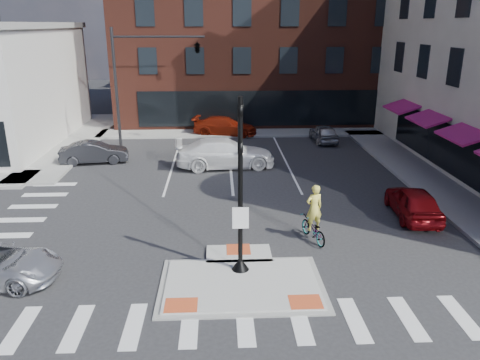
{
  "coord_description": "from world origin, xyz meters",
  "views": [
    {
      "loc": [
        -0.69,
        -13.98,
        8.22
      ],
      "look_at": [
        0.18,
        4.53,
        2.0
      ],
      "focal_mm": 35.0,
      "sensor_mm": 36.0,
      "label": 1
    }
  ],
  "objects_px": {
    "bg_car_dark": "(94,152)",
    "bg_car_silver": "(324,133)",
    "white_pickup": "(225,153)",
    "bg_car_red": "(225,126)",
    "red_sedan": "(413,202)",
    "cyclist": "(313,222)"
  },
  "relations": [
    {
      "from": "white_pickup",
      "to": "bg_car_dark",
      "type": "relative_size",
      "value": 1.44
    },
    {
      "from": "bg_car_silver",
      "to": "cyclist",
      "type": "bearing_deg",
      "value": 73.22
    },
    {
      "from": "red_sedan",
      "to": "bg_car_red",
      "type": "distance_m",
      "value": 18.4
    },
    {
      "from": "red_sedan",
      "to": "cyclist",
      "type": "height_order",
      "value": "cyclist"
    },
    {
      "from": "bg_car_dark",
      "to": "bg_car_silver",
      "type": "xyz_separation_m",
      "value": [
        15.34,
        4.76,
        -0.04
      ]
    },
    {
      "from": "red_sedan",
      "to": "bg_car_silver",
      "type": "height_order",
      "value": "red_sedan"
    },
    {
      "from": "red_sedan",
      "to": "white_pickup",
      "type": "bearing_deg",
      "value": -40.07
    },
    {
      "from": "bg_car_silver",
      "to": "bg_car_red",
      "type": "height_order",
      "value": "bg_car_red"
    },
    {
      "from": "bg_car_dark",
      "to": "cyclist",
      "type": "relative_size",
      "value": 1.75
    },
    {
      "from": "white_pickup",
      "to": "bg_car_silver",
      "type": "height_order",
      "value": "white_pickup"
    },
    {
      "from": "white_pickup",
      "to": "cyclist",
      "type": "xyz_separation_m",
      "value": [
        3.3,
        -10.2,
        -0.07
      ]
    },
    {
      "from": "white_pickup",
      "to": "bg_car_dark",
      "type": "distance_m",
      "value": 8.17
    },
    {
      "from": "red_sedan",
      "to": "bg_car_red",
      "type": "relative_size",
      "value": 0.85
    },
    {
      "from": "white_pickup",
      "to": "bg_car_red",
      "type": "xyz_separation_m",
      "value": [
        0.12,
        8.5,
        -0.14
      ]
    },
    {
      "from": "red_sedan",
      "to": "bg_car_red",
      "type": "bearing_deg",
      "value": -59.62
    },
    {
      "from": "white_pickup",
      "to": "bg_car_red",
      "type": "distance_m",
      "value": 8.5
    },
    {
      "from": "bg_car_silver",
      "to": "bg_car_dark",
      "type": "bearing_deg",
      "value": 14.19
    },
    {
      "from": "white_pickup",
      "to": "bg_car_silver",
      "type": "bearing_deg",
      "value": -54.95
    },
    {
      "from": "bg_car_dark",
      "to": "bg_car_red",
      "type": "relative_size",
      "value": 0.84
    },
    {
      "from": "bg_car_dark",
      "to": "bg_car_silver",
      "type": "distance_m",
      "value": 16.06
    },
    {
      "from": "red_sedan",
      "to": "cyclist",
      "type": "xyz_separation_m",
      "value": [
        -4.9,
        -2.17,
        0.08
      ]
    },
    {
      "from": "cyclist",
      "to": "bg_car_red",
      "type": "bearing_deg",
      "value": -97.07
    }
  ]
}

